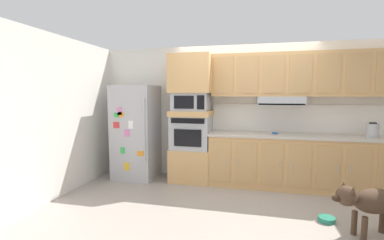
{
  "coord_description": "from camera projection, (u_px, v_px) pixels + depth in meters",
  "views": [
    {
      "loc": [
        0.19,
        -3.97,
        1.6
      ],
      "look_at": [
        -0.87,
        0.49,
        1.15
      ],
      "focal_mm": 24.89,
      "sensor_mm": 36.0,
      "label": 1
    }
  ],
  "objects": [
    {
      "name": "back_kitchen_wall",
      "position": [
        244.0,
        113.0,
        5.0
      ],
      "size": [
        6.2,
        0.12,
        2.5
      ],
      "primitive_type": "cube",
      "color": "silver",
      "rests_on": "ground"
    },
    {
      "name": "lower_cabinet_run",
      "position": [
        297.0,
        163.0,
        4.51
      ],
      "size": [
        2.94,
        0.63,
        0.88
      ],
      "color": "tan",
      "rests_on": "ground"
    },
    {
      "name": "ground_plane",
      "position": [
        240.0,
        200.0,
        4.04
      ],
      "size": [
        9.6,
        9.6,
        0.0
      ],
      "primitive_type": "plane",
      "color": "#9E9389"
    },
    {
      "name": "screwdriver",
      "position": [
        275.0,
        133.0,
        4.58
      ],
      "size": [
        0.16,
        0.17,
        0.03
      ],
      "color": "blue",
      "rests_on": "countertop_slab"
    },
    {
      "name": "upper_cabinet_with_hood",
      "position": [
        298.0,
        76.0,
        4.5
      ],
      "size": [
        2.94,
        0.48,
        0.88
      ],
      "color": "tan",
      "rests_on": "backsplash_panel"
    },
    {
      "name": "built_in_oven",
      "position": [
        191.0,
        132.0,
        4.89
      ],
      "size": [
        0.7,
        0.62,
        0.6
      ],
      "color": "#A8AAAF",
      "rests_on": "oven_base_cabinet"
    },
    {
      "name": "appliance_mid_shelf",
      "position": [
        191.0,
        113.0,
        4.86
      ],
      "size": [
        0.74,
        0.62,
        0.1
      ],
      "primitive_type": "cube",
      "color": "tan",
      "rests_on": "built_in_oven"
    },
    {
      "name": "dog",
      "position": [
        369.0,
        202.0,
        2.94
      ],
      "size": [
        0.88,
        0.45,
        0.63
      ],
      "rotation": [
        0.0,
        0.0,
        -2.79
      ],
      "color": "#473323",
      "rests_on": "ground"
    },
    {
      "name": "electric_kettle",
      "position": [
        373.0,
        130.0,
        4.16
      ],
      "size": [
        0.17,
        0.17,
        0.24
      ],
      "color": "#A8AAAF",
      "rests_on": "countertop_slab"
    },
    {
      "name": "appliance_upper_cabinet",
      "position": [
        191.0,
        74.0,
        4.79
      ],
      "size": [
        0.74,
        0.62,
        0.68
      ],
      "primitive_type": "cube",
      "color": "tan",
      "rests_on": "microwave"
    },
    {
      "name": "backsplash_panel",
      "position": [
        296.0,
        118.0,
        4.73
      ],
      "size": [
        2.98,
        0.02,
        0.5
      ],
      "primitive_type": "cube",
      "color": "silver",
      "rests_on": "countertop_slab"
    },
    {
      "name": "countertop_slab",
      "position": [
        298.0,
        136.0,
        4.47
      ],
      "size": [
        2.98,
        0.64,
        0.04
      ],
      "primitive_type": "cube",
      "color": "#BCB2A3",
      "rests_on": "lower_cabinet_run"
    },
    {
      "name": "oven_base_cabinet",
      "position": [
        191.0,
        164.0,
        4.96
      ],
      "size": [
        0.74,
        0.62,
        0.6
      ],
      "primitive_type": "cube",
      "color": "tan",
      "rests_on": "ground"
    },
    {
      "name": "dog_food_bowl",
      "position": [
        327.0,
        219.0,
        3.35
      ],
      "size": [
        0.2,
        0.2,
        0.06
      ],
      "color": "#267F66",
      "rests_on": "ground"
    },
    {
      "name": "refrigerator",
      "position": [
        136.0,
        132.0,
        5.08
      ],
      "size": [
        0.76,
        0.73,
        1.76
      ],
      "color": "#ADADB2",
      "rests_on": "ground"
    },
    {
      "name": "side_panel_left",
      "position": [
        76.0,
        115.0,
        4.56
      ],
      "size": [
        0.12,
        7.1,
        2.5
      ],
      "primitive_type": "cube",
      "color": "silver",
      "rests_on": "ground"
    },
    {
      "name": "microwave",
      "position": [
        191.0,
        102.0,
        4.84
      ],
      "size": [
        0.64,
        0.54,
        0.32
      ],
      "color": "#A8AAAF",
      "rests_on": "appliance_mid_shelf"
    }
  ]
}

